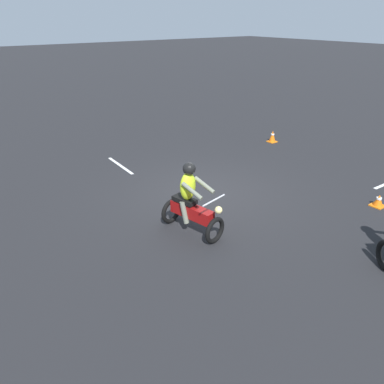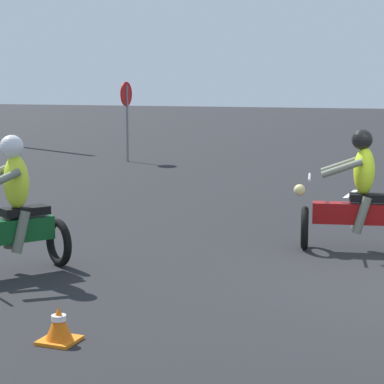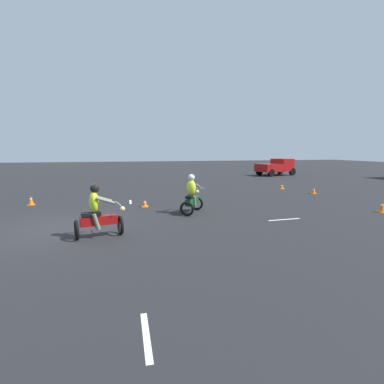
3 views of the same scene
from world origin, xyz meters
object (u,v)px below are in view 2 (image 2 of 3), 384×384
(motorcycle_rider_foreground, at_px, (357,198))
(motorcycle_rider_background, at_px, (10,214))
(stop_sign, at_px, (127,105))
(traffic_cone_near_right, at_px, (59,325))

(motorcycle_rider_foreground, relative_size, motorcycle_rider_background, 1.00)
(motorcycle_rider_foreground, height_order, stop_sign, stop_sign)
(motorcycle_rider_background, distance_m, traffic_cone_near_right, 2.66)
(motorcycle_rider_background, bearing_deg, stop_sign, -37.16)
(motorcycle_rider_foreground, bearing_deg, stop_sign, 28.53)
(stop_sign, height_order, traffic_cone_near_right, stop_sign)
(motorcycle_rider_foreground, distance_m, traffic_cone_near_right, 4.98)
(motorcycle_rider_foreground, xyz_separation_m, traffic_cone_near_right, (-4.60, 1.84, -0.57))
(stop_sign, relative_size, traffic_cone_near_right, 7.13)
(motorcycle_rider_foreground, bearing_deg, traffic_cone_near_right, 146.04)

